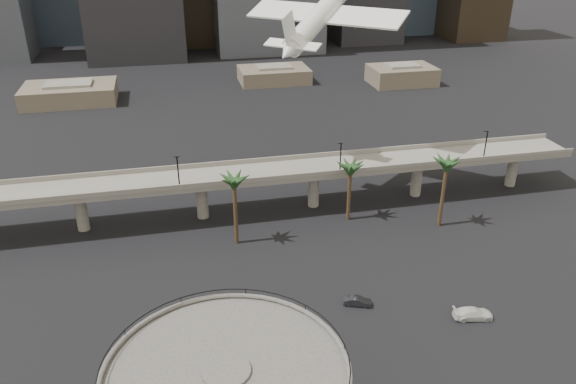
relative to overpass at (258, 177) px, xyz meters
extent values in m
cylinder|color=#474542|center=(-13.00, -59.00, 8.44)|extent=(22.00, 22.00, 0.45)
torus|color=#474542|center=(-13.00, -59.00, 8.91)|extent=(22.20, 22.20, 0.50)
torus|color=black|center=(-13.00, -59.00, 9.71)|extent=(21.80, 21.80, 0.10)
cube|color=#68655C|center=(0.00, 0.00, 0.66)|extent=(130.00, 9.00, 0.90)
cube|color=#68655C|center=(0.00, -4.50, 1.56)|extent=(130.00, 0.30, 1.00)
cube|color=#68655C|center=(0.00, 4.50, 1.56)|extent=(130.00, 0.30, 1.00)
cylinder|color=#68655C|center=(-33.00, 0.00, -3.54)|extent=(2.20, 2.20, 8.00)
cylinder|color=#68655C|center=(-11.00, 0.00, -3.54)|extent=(2.20, 2.20, 8.00)
cylinder|color=#68655C|center=(11.00, 0.00, -3.54)|extent=(2.20, 2.20, 8.00)
cylinder|color=#68655C|center=(33.00, 0.00, -3.54)|extent=(2.20, 2.20, 8.00)
cylinder|color=#68655C|center=(55.00, 0.00, -3.54)|extent=(2.20, 2.20, 8.00)
cylinder|color=black|center=(-15.00, -4.00, 4.16)|extent=(0.24, 0.24, 6.00)
cylinder|color=black|center=(15.00, -4.00, 4.16)|extent=(0.24, 0.24, 6.00)
cylinder|color=black|center=(45.00, -4.00, 4.16)|extent=(0.24, 0.24, 6.00)
cylinder|color=#46321E|center=(-6.00, -11.00, -1.26)|extent=(0.70, 0.70, 12.15)
ellipsoid|color=#1E3D1B|center=(-6.00, -11.00, 5.21)|extent=(4.40, 4.40, 2.00)
cylinder|color=#46321E|center=(16.00, -7.00, -1.94)|extent=(0.70, 0.70, 10.80)
ellipsoid|color=#1E3D1B|center=(16.00, -7.00, 3.86)|extent=(4.40, 4.40, 2.00)
cylinder|color=#46321E|center=(32.00, -13.00, -1.04)|extent=(0.70, 0.70, 12.60)
ellipsoid|color=#1E3D1B|center=(32.00, -13.00, 5.66)|extent=(4.40, 4.40, 2.00)
cube|color=brown|center=(-45.00, 85.00, -4.59)|extent=(28.00, 18.00, 5.50)
cube|color=#68655C|center=(-45.00, 85.00, -1.44)|extent=(14.00, 9.00, 0.80)
cube|color=brown|center=(22.00, 95.00, -4.84)|extent=(24.00, 16.00, 5.00)
cube|color=#68655C|center=(22.00, 95.00, -1.94)|extent=(12.00, 8.00, 0.80)
cube|color=brown|center=(65.00, 83.00, -4.34)|extent=(22.00, 15.00, 6.00)
cube|color=#68655C|center=(65.00, 83.00, -0.94)|extent=(11.00, 7.50, 0.80)
cylinder|color=white|center=(16.57, 13.49, 28.78)|extent=(22.71, 24.57, 14.12)
cone|color=white|center=(6.09, 1.87, 22.97)|extent=(5.73, 5.82, 4.54)
cube|color=white|center=(16.04, 12.90, 27.80)|extent=(28.46, 26.60, 2.79)
cube|color=white|center=(7.34, 3.26, 24.12)|extent=(9.68, 9.08, 1.15)
cube|color=white|center=(6.64, 2.48, 26.95)|extent=(3.82, 4.18, 6.75)
cylinder|color=#25262A|center=(12.34, 17.63, 26.57)|extent=(4.94, 5.15, 3.59)
cylinder|color=#25262A|center=(21.13, 9.70, 26.57)|extent=(4.94, 5.15, 3.59)
imported|color=#983415|center=(-9.98, -38.12, -6.53)|extent=(5.09, 3.34, 1.61)
imported|color=black|center=(9.08, -32.74, -6.66)|extent=(4.38, 2.75, 1.36)
imported|color=white|center=(24.28, -39.28, -6.51)|extent=(6.00, 3.23, 1.65)
camera|label=1|loc=(-15.87, -96.66, 44.53)|focal=35.00mm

